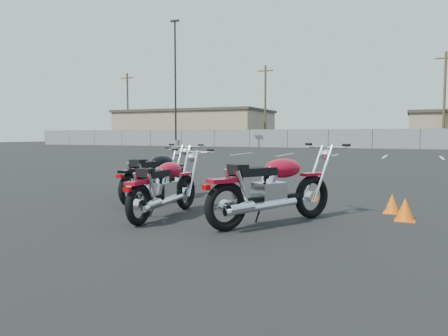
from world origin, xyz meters
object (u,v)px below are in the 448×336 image
at_px(motorcycle_front_red, 156,172).
at_px(motorcycle_third_red, 165,187).
at_px(motorcycle_second_black, 157,176).
at_px(motorcycle_rear_red, 272,188).

distance_m(motorcycle_front_red, motorcycle_third_red, 3.06).
relative_size(motorcycle_second_black, motorcycle_third_red, 1.05).
bearing_deg(motorcycle_rear_red, motorcycle_front_red, 145.68).
xyz_separation_m(motorcycle_second_black, motorcycle_rear_red, (2.71, -1.19, 0.03)).
height_order(motorcycle_third_red, motorcycle_rear_red, motorcycle_rear_red).
height_order(motorcycle_front_red, motorcycle_third_red, motorcycle_third_red).
relative_size(motorcycle_front_red, motorcycle_third_red, 0.94).
xyz_separation_m(motorcycle_second_black, motorcycle_third_red, (0.98, -1.31, -0.02)).
bearing_deg(motorcycle_second_black, motorcycle_front_red, 123.10).
relative_size(motorcycle_front_red, motorcycle_rear_red, 0.90).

